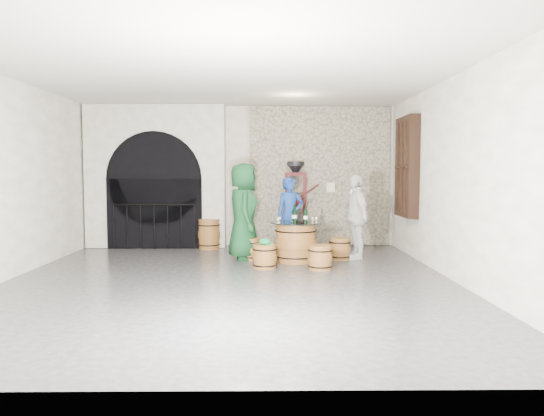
{
  "coord_description": "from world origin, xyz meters",
  "views": [
    {
      "loc": [
        0.58,
        -7.89,
        1.7
      ],
      "look_at": [
        0.68,
        1.38,
        1.05
      ],
      "focal_mm": 34.0,
      "sensor_mm": 36.0,
      "label": 1
    }
  ],
  "objects_px": {
    "barrel_stool_left": "(250,249)",
    "wine_bottle_left": "(295,215)",
    "wine_bottle_center": "(306,216)",
    "person_blue": "(290,215)",
    "side_barrel": "(209,234)",
    "person_white": "(356,216)",
    "wine_bottle_right": "(294,215)",
    "barrel_stool_right": "(340,249)",
    "barrel_stool_far": "(291,244)",
    "barrel_stool_near_right": "(320,258)",
    "corking_press": "(296,198)",
    "person_green": "(244,212)",
    "barrel_table": "(296,242)",
    "barrel_stool_near_left": "(265,256)"
  },
  "relations": [
    {
      "from": "barrel_stool_left",
      "to": "barrel_stool_far",
      "type": "height_order",
      "value": "same"
    },
    {
      "from": "barrel_stool_left",
      "to": "wine_bottle_center",
      "type": "relative_size",
      "value": 1.34
    },
    {
      "from": "barrel_stool_right",
      "to": "barrel_stool_near_right",
      "type": "height_order",
      "value": "same"
    },
    {
      "from": "barrel_table",
      "to": "barrel_stool_near_right",
      "type": "relative_size",
      "value": 2.23
    },
    {
      "from": "wine_bottle_right",
      "to": "corking_press",
      "type": "distance_m",
      "value": 1.78
    },
    {
      "from": "side_barrel",
      "to": "barrel_stool_right",
      "type": "bearing_deg",
      "value": -27.2
    },
    {
      "from": "barrel_stool_left",
      "to": "barrel_stool_far",
      "type": "bearing_deg",
      "value": 39.55
    },
    {
      "from": "barrel_table",
      "to": "barrel_stool_near_right",
      "type": "height_order",
      "value": "barrel_table"
    },
    {
      "from": "barrel_stool_near_right",
      "to": "barrel_stool_near_left",
      "type": "relative_size",
      "value": 1.0
    },
    {
      "from": "wine_bottle_right",
      "to": "wine_bottle_center",
      "type": "bearing_deg",
      "value": -53.64
    },
    {
      "from": "barrel_table",
      "to": "person_blue",
      "type": "bearing_deg",
      "value": 93.15
    },
    {
      "from": "person_green",
      "to": "wine_bottle_left",
      "type": "relative_size",
      "value": 5.75
    },
    {
      "from": "barrel_stool_far",
      "to": "barrel_stool_near_right",
      "type": "bearing_deg",
      "value": -75.89
    },
    {
      "from": "person_white",
      "to": "wine_bottle_right",
      "type": "height_order",
      "value": "person_white"
    },
    {
      "from": "corking_press",
      "to": "barrel_stool_near_left",
      "type": "bearing_deg",
      "value": -102.17
    },
    {
      "from": "wine_bottle_right",
      "to": "barrel_stool_left",
      "type": "bearing_deg",
      "value": 174.98
    },
    {
      "from": "barrel_stool_left",
      "to": "wine_bottle_left",
      "type": "bearing_deg",
      "value": -10.91
    },
    {
      "from": "barrel_stool_left",
      "to": "corking_press",
      "type": "height_order",
      "value": "corking_press"
    },
    {
      "from": "barrel_stool_right",
      "to": "wine_bottle_center",
      "type": "distance_m",
      "value": 1.03
    },
    {
      "from": "barrel_stool_near_left",
      "to": "wine_bottle_right",
      "type": "xyz_separation_m",
      "value": [
        0.56,
        0.83,
        0.67
      ]
    },
    {
      "from": "person_blue",
      "to": "barrel_stool_near_right",
      "type": "bearing_deg",
      "value": -89.82
    },
    {
      "from": "barrel_stool_near_left",
      "to": "person_blue",
      "type": "bearing_deg",
      "value": 73.06
    },
    {
      "from": "person_blue",
      "to": "wine_bottle_left",
      "type": "xyz_separation_m",
      "value": [
        0.05,
        -0.99,
        0.08
      ]
    },
    {
      "from": "barrel_stool_far",
      "to": "barrel_stool_near_right",
      "type": "distance_m",
      "value": 1.77
    },
    {
      "from": "barrel_stool_far",
      "to": "barrel_stool_near_left",
      "type": "distance_m",
      "value": 1.68
    },
    {
      "from": "wine_bottle_center",
      "to": "corking_press",
      "type": "bearing_deg",
      "value": 92.09
    },
    {
      "from": "barrel_stool_right",
      "to": "wine_bottle_center",
      "type": "bearing_deg",
      "value": -152.77
    },
    {
      "from": "person_blue",
      "to": "wine_bottle_right",
      "type": "relative_size",
      "value": 4.91
    },
    {
      "from": "barrel_stool_right",
      "to": "wine_bottle_left",
      "type": "bearing_deg",
      "value": -168.67
    },
    {
      "from": "side_barrel",
      "to": "corking_press",
      "type": "distance_m",
      "value": 2.1
    },
    {
      "from": "barrel_table",
      "to": "wine_bottle_center",
      "type": "xyz_separation_m",
      "value": [
        0.18,
        -0.13,
        0.51
      ]
    },
    {
      "from": "side_barrel",
      "to": "person_white",
      "type": "bearing_deg",
      "value": -23.28
    },
    {
      "from": "person_green",
      "to": "person_white",
      "type": "bearing_deg",
      "value": -93.88
    },
    {
      "from": "person_white",
      "to": "wine_bottle_right",
      "type": "xyz_separation_m",
      "value": [
        -1.22,
        -0.17,
        0.05
      ]
    },
    {
      "from": "barrel_stool_left",
      "to": "barrel_stool_near_left",
      "type": "xyz_separation_m",
      "value": [
        0.29,
        -0.91,
        0.0
      ]
    },
    {
      "from": "person_white",
      "to": "side_barrel",
      "type": "distance_m",
      "value": 3.33
    },
    {
      "from": "wine_bottle_right",
      "to": "side_barrel",
      "type": "bearing_deg",
      "value": 140.74
    },
    {
      "from": "barrel_stool_near_right",
      "to": "wine_bottle_left",
      "type": "distance_m",
      "value": 1.17
    },
    {
      "from": "wine_bottle_center",
      "to": "person_blue",
      "type": "bearing_deg",
      "value": 101.37
    },
    {
      "from": "person_green",
      "to": "wine_bottle_center",
      "type": "xyz_separation_m",
      "value": [
        1.17,
        -0.38,
        -0.05
      ]
    },
    {
      "from": "barrel_stool_near_left",
      "to": "wine_bottle_center",
      "type": "bearing_deg",
      "value": 36.28
    },
    {
      "from": "person_white",
      "to": "wine_bottle_right",
      "type": "distance_m",
      "value": 1.23
    },
    {
      "from": "person_green",
      "to": "person_white",
      "type": "relative_size",
      "value": 1.13
    },
    {
      "from": "barrel_stool_right",
      "to": "wine_bottle_center",
      "type": "xyz_separation_m",
      "value": [
        -0.7,
        -0.36,
        0.67
      ]
    },
    {
      "from": "barrel_stool_far",
      "to": "side_barrel",
      "type": "relative_size",
      "value": 0.66
    },
    {
      "from": "barrel_stool_far",
      "to": "barrel_stool_near_left",
      "type": "relative_size",
      "value": 1.0
    },
    {
      "from": "barrel_stool_near_right",
      "to": "person_green",
      "type": "relative_size",
      "value": 0.23
    },
    {
      "from": "barrel_stool_right",
      "to": "barrel_stool_near_left",
      "type": "height_order",
      "value": "same"
    },
    {
      "from": "barrel_table",
      "to": "barrel_stool_far",
      "type": "xyz_separation_m",
      "value": [
        -0.05,
        0.9,
        -0.16
      ]
    },
    {
      "from": "barrel_stool_far",
      "to": "side_barrel",
      "type": "distance_m",
      "value": 1.91
    }
  ]
}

